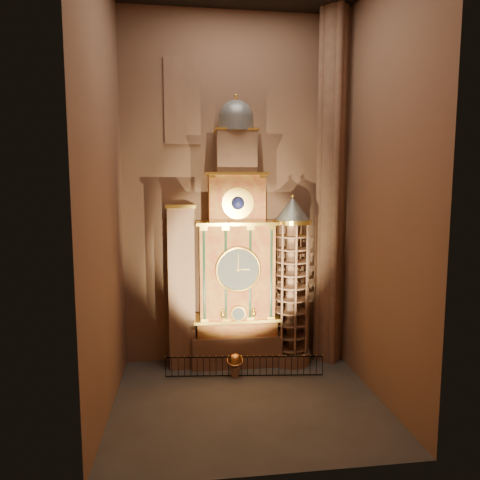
{
  "coord_description": "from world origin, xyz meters",
  "views": [
    {
      "loc": [
        -3.12,
        -21.25,
        11.1
      ],
      "look_at": [
        -0.01,
        3.0,
        8.22
      ],
      "focal_mm": 32.0,
      "sensor_mm": 36.0,
      "label": 1
    }
  ],
  "objects": [
    {
      "name": "wall_right",
      "position": [
        7.0,
        0.0,
        11.0
      ],
      "size": [
        0.0,
        22.0,
        22.0
      ],
      "primitive_type": "plane",
      "rotation": [
        1.57,
        0.0,
        -1.57
      ],
      "color": "#8B5F4A",
      "rests_on": "floor"
    },
    {
      "name": "portrait_tower",
      "position": [
        -3.4,
        4.98,
        5.15
      ],
      "size": [
        1.8,
        1.6,
        10.2
      ],
      "color": "#8C634C",
      "rests_on": "floor"
    },
    {
      "name": "iron_railing",
      "position": [
        0.23,
        2.82,
        0.66
      ],
      "size": [
        9.29,
        1.02,
        1.22
      ],
      "color": "black",
      "rests_on": "floor"
    },
    {
      "name": "floor",
      "position": [
        0.0,
        0.0,
        0.0
      ],
      "size": [
        14.0,
        14.0,
        0.0
      ],
      "primitive_type": "plane",
      "color": "#383330",
      "rests_on": "ground"
    },
    {
      "name": "astronomical_clock",
      "position": [
        0.0,
        4.96,
        6.68
      ],
      "size": [
        5.6,
        2.41,
        16.7
      ],
      "color": "#8C634C",
      "rests_on": "floor"
    },
    {
      "name": "wall_left",
      "position": [
        -7.0,
        0.0,
        11.0
      ],
      "size": [
        0.0,
        22.0,
        22.0
      ],
      "primitive_type": "plane",
      "rotation": [
        1.57,
        0.0,
        1.57
      ],
      "color": "#8B5F4A",
      "rests_on": "floor"
    },
    {
      "name": "celestial_globe",
      "position": [
        -0.31,
        3.02,
        0.84
      ],
      "size": [
        1.01,
        0.95,
        1.4
      ],
      "color": "#8C634C",
      "rests_on": "floor"
    },
    {
      "name": "gothic_pier",
      "position": [
        6.1,
        5.0,
        11.0
      ],
      "size": [
        2.04,
        2.04,
        22.0
      ],
      "color": "#8C634C",
      "rests_on": "floor"
    },
    {
      "name": "wall_back",
      "position": [
        0.0,
        6.0,
        11.0
      ],
      "size": [
        22.0,
        0.0,
        22.0
      ],
      "primitive_type": "plane",
      "rotation": [
        1.57,
        0.0,
        0.0
      ],
      "color": "#8B5F4A",
      "rests_on": "floor"
    },
    {
      "name": "stained_glass_window",
      "position": [
        -3.2,
        5.92,
        16.5
      ],
      "size": [
        2.2,
        0.14,
        5.2
      ],
      "color": "navy",
      "rests_on": "wall_back"
    },
    {
      "name": "stair_turret",
      "position": [
        3.5,
        4.7,
        5.27
      ],
      "size": [
        2.5,
        2.5,
        10.8
      ],
      "color": "#8C634C",
      "rests_on": "floor"
    }
  ]
}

